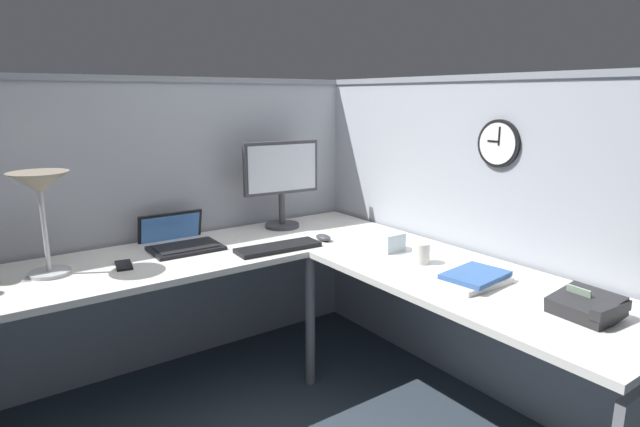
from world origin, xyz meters
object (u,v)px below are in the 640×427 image
wall_clock (499,144)px  book_stack (473,278)px  cell_phone (124,265)px  office_phone (588,307)px  coffee_mug (421,253)px  computer_mouse (323,238)px  laptop (179,241)px  desk_lamp_dome (40,191)px  monitor (282,178)px  tissue_box (389,241)px  keyboard (278,247)px

wall_clock → book_stack: bearing=-153.2°
cell_phone → office_phone: (1.16, -1.50, 0.03)m
wall_clock → coffee_mug: bearing=162.0°
computer_mouse → cell_phone: bearing=169.7°
laptop → wall_clock: bearing=-42.1°
laptop → desk_lamp_dome: (-0.62, -0.11, 0.34)m
monitor → cell_phone: 1.02m
laptop → cell_phone: size_ratio=2.68×
cell_phone → wall_clock: wall_clock is taller
monitor → tissue_box: 0.77m
computer_mouse → cell_phone: 1.00m
wall_clock → office_phone: bearing=-117.0°
desk_lamp_dome → office_phone: bearing=-47.4°
cell_phone → computer_mouse: bearing=-0.3°
keyboard → cell_phone: 0.73m
office_phone → monitor: bearing=96.7°
cell_phone → tissue_box: size_ratio=1.20×
monitor → cell_phone: monitor is taller
desk_lamp_dome → cell_phone: size_ratio=3.09×
keyboard → desk_lamp_dome: size_ratio=0.97×
laptop → desk_lamp_dome: size_ratio=0.87×
monitor → office_phone: (0.20, -1.70, -0.26)m
coffee_mug → cell_phone: bearing=146.4°
computer_mouse → wall_clock: wall_clock is taller
office_phone → book_stack: 0.45m
keyboard → cell_phone: size_ratio=2.99×
monitor → laptop: monitor is taller
coffee_mug → tissue_box: (0.02, 0.24, -0.00)m
tissue_box → wall_clock: 0.69m
book_stack → wall_clock: wall_clock is taller
monitor → keyboard: 0.54m
cell_phone → coffee_mug: bearing=-23.5°
book_stack → coffee_mug: 0.31m
laptop → book_stack: laptop is taller
computer_mouse → keyboard: bearing=-179.5°
laptop → computer_mouse: size_ratio=3.72×
wall_clock → computer_mouse: bearing=126.1°
monitor → coffee_mug: monitor is taller
wall_clock → keyboard: bearing=138.8°
coffee_mug → desk_lamp_dome: bearing=149.9°
laptop → office_phone: 1.88m
book_stack → computer_mouse: bearing=98.0°
tissue_box → wall_clock: (0.34, -0.35, 0.49)m
tissue_box → monitor: bearing=104.8°
cell_phone → book_stack: book_stack is taller
coffee_mug → book_stack: bearing=-93.5°
tissue_box → wall_clock: bearing=-46.3°
coffee_mug → tissue_box: coffee_mug is taller
laptop → coffee_mug: laptop is taller
tissue_box → cell_phone: bearing=156.0°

